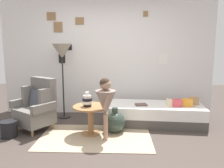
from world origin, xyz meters
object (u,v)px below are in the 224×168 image
vase_striped (87,100)px  armchair (37,106)px  daybed (154,114)px  magazine_basket (9,129)px  demijohn_near (115,122)px  book_on_daybed (141,105)px  person_child (106,101)px  side_table (91,114)px  floor_lamp (62,54)px

vase_striped → armchair: bearing=165.6°
daybed → magazine_basket: daybed is taller
armchair → demijohn_near: (1.47, -0.12, -0.25)m
armchair → book_on_daybed: (1.97, 0.30, -0.02)m
daybed → person_child: (-0.94, -0.86, 0.46)m
armchair → demijohn_near: armchair is taller
demijohn_near → vase_striped: bearing=-164.8°
daybed → person_child: bearing=-137.6°
demijohn_near → magazine_basket: demijohn_near is taller
side_table → person_child: person_child is taller
side_table → book_on_daybed: 1.07m
floor_lamp → book_on_daybed: floor_lamp is taller
daybed → book_on_daybed: book_on_daybed is taller
book_on_daybed → magazine_basket: (-2.34, -0.70, -0.28)m
book_on_daybed → magazine_basket: size_ratio=0.79×
side_table → magazine_basket: bearing=-172.7°
person_child → magazine_basket: (-1.68, 0.06, -0.52)m
side_table → magazine_basket: 1.43m
daybed → floor_lamp: bearing=170.2°
vase_striped → book_on_daybed: (0.98, 0.55, -0.21)m
person_child → vase_striped: bearing=147.6°
armchair → book_on_daybed: armchair is taller
armchair → daybed: 2.30m
side_table → magazine_basket: side_table is taller
daybed → magazine_basket: (-2.62, -0.80, -0.06)m
armchair → floor_lamp: 1.24m
magazine_basket → floor_lamp: bearing=59.0°
armchair → floor_lamp: size_ratio=0.60×
daybed → demijohn_near: (-0.79, -0.51, -0.01)m
armchair → vase_striped: (0.99, -0.25, 0.18)m
daybed → floor_lamp: floor_lamp is taller
armchair → side_table: size_ratio=1.55×
demijohn_near → book_on_daybed: bearing=39.9°
side_table → vase_striped: bearing=-151.3°
daybed → book_on_daybed: 0.37m
daybed → demijohn_near: bearing=-146.9°
daybed → vase_striped: 1.48m
armchair → book_on_daybed: 2.00m
armchair → side_table: armchair is taller
magazine_basket → vase_striped: bearing=6.4°
floor_lamp → armchair: bearing=-113.6°
book_on_daybed → daybed: bearing=18.0°
floor_lamp → person_child: bearing=-49.9°
vase_striped → magazine_basket: vase_striped is taller
daybed → floor_lamp: 2.30m
vase_striped → daybed: bearing=27.0°
book_on_daybed → side_table: bearing=-150.7°
armchair → daybed: bearing=9.8°
armchair → vase_striped: bearing=-14.4°
person_child → floor_lamp: bearing=130.1°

